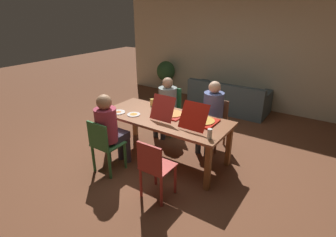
{
  "coord_description": "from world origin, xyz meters",
  "views": [
    {
      "loc": [
        2.26,
        -3.25,
        2.41
      ],
      "look_at": [
        0.0,
        0.1,
        0.7
      ],
      "focal_mm": 28.17,
      "sensor_mm": 36.0,
      "label": 1
    }
  ],
  "objects": [
    {
      "name": "pizza_box_1",
      "position": [
        0.62,
        0.1,
        0.81
      ],
      "size": [
        0.41,
        0.62,
        0.39
      ],
      "color": "red",
      "rests_on": "dining_table"
    },
    {
      "name": "dining_table",
      "position": [
        0.0,
        0.0,
        0.68
      ],
      "size": [
        2.15,
        0.93,
        0.76
      ],
      "color": "brown",
      "rests_on": "ground"
    },
    {
      "name": "pizza_box_0",
      "position": [
        0.06,
        0.08,
        0.82
      ],
      "size": [
        0.4,
        0.55,
        0.4
      ],
      "color": "red",
      "rests_on": "dining_table"
    },
    {
      "name": "back_wall",
      "position": [
        0.0,
        3.4,
        1.32
      ],
      "size": [
        6.9,
        0.12,
        2.64
      ],
      "primitive_type": "cube",
      "color": "beige",
      "rests_on": "ground"
    },
    {
      "name": "plate_0",
      "position": [
        -0.48,
        -0.21,
        0.77
      ],
      "size": [
        0.22,
        0.22,
        0.03
      ],
      "color": "white",
      "rests_on": "dining_table"
    },
    {
      "name": "chair_0",
      "position": [
        0.49,
        0.89,
        0.48
      ],
      "size": [
        0.41,
        0.46,
        0.87
      ],
      "color": "brown",
      "rests_on": "ground"
    },
    {
      "name": "chair_3",
      "position": [
        0.49,
        -0.94,
        0.49
      ],
      "size": [
        0.39,
        0.39,
        0.86
      ],
      "color": "#AB312A",
      "rests_on": "ground"
    },
    {
      "name": "ground_plane",
      "position": [
        0.0,
        0.0,
        0.0
      ],
      "size": [
        20.0,
        20.0,
        0.0
      ],
      "primitive_type": "plane",
      "color": "brown"
    },
    {
      "name": "person_1",
      "position": [
        -0.51,
        0.8,
        0.69
      ],
      "size": [
        0.36,
        0.53,
        1.17
      ],
      "color": "#2C343D",
      "rests_on": "ground"
    },
    {
      "name": "person_2",
      "position": [
        -0.51,
        -0.73,
        0.74
      ],
      "size": [
        0.33,
        0.55,
        1.26
      ],
      "color": "#3B3442",
      "rests_on": "ground"
    },
    {
      "name": "plate_1",
      "position": [
        -0.76,
        -0.28,
        0.77
      ],
      "size": [
        0.23,
        0.23,
        0.03
      ],
      "color": "white",
      "rests_on": "dining_table"
    },
    {
      "name": "potted_plant",
      "position": [
        -2.05,
        3.03,
        0.6
      ],
      "size": [
        0.53,
        0.53,
        0.98
      ],
      "color": "gray",
      "rests_on": "ground"
    },
    {
      "name": "person_0",
      "position": [
        0.49,
        0.75,
        0.73
      ],
      "size": [
        0.35,
        0.57,
        1.25
      ],
      "color": "#2D363D",
      "rests_on": "ground"
    },
    {
      "name": "chair_2",
      "position": [
        -0.51,
        -0.87,
        0.48
      ],
      "size": [
        0.42,
        0.4,
        0.88
      ],
      "color": "#36743B",
      "rests_on": "ground"
    },
    {
      "name": "chair_1",
      "position": [
        -0.51,
        0.93,
        0.49
      ],
      "size": [
        0.42,
        0.39,
        0.93
      ],
      "color": "#2B7140",
      "rests_on": "ground"
    },
    {
      "name": "drinking_glass_1",
      "position": [
        -0.49,
        0.32,
        0.82
      ],
      "size": [
        0.08,
        0.08,
        0.12
      ],
      "primitive_type": "cylinder",
      "color": "#E6C861",
      "rests_on": "dining_table"
    },
    {
      "name": "drinking_glass_0",
      "position": [
        0.94,
        -0.29,
        0.83
      ],
      "size": [
        0.07,
        0.07,
        0.14
      ],
      "primitive_type": "cylinder",
      "color": "silver",
      "rests_on": "dining_table"
    },
    {
      "name": "couch",
      "position": [
        0.02,
        2.76,
        0.27
      ],
      "size": [
        1.91,
        0.86,
        0.75
      ],
      "color": "#45555B",
      "rests_on": "ground"
    }
  ]
}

